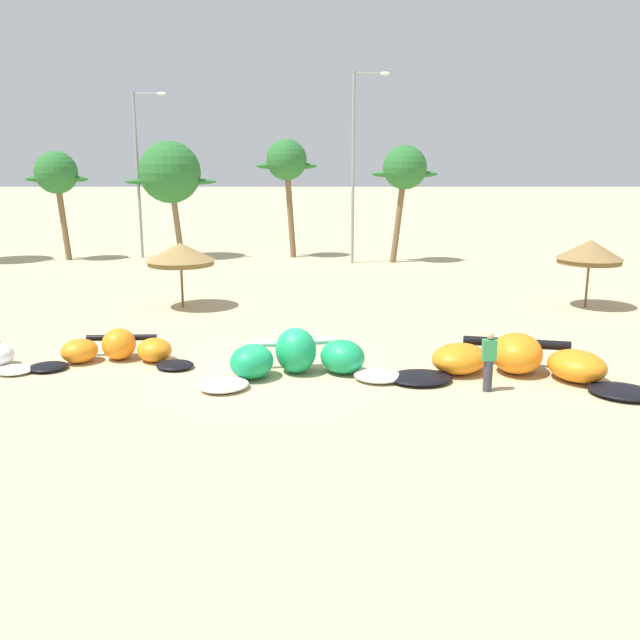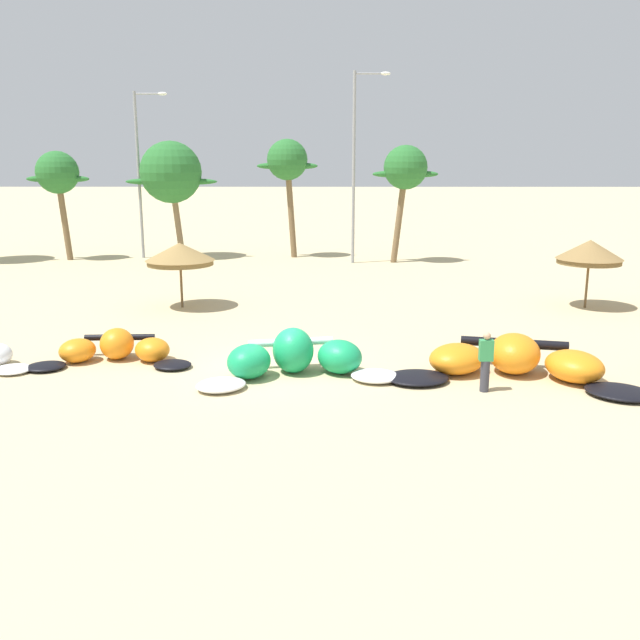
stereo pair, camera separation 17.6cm
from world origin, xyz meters
TOP-DOWN VIEW (x-y plane):
  - ground_plane at (0.00, 0.00)m, footprint 260.00×260.00m
  - kite_left at (-4.91, 0.72)m, footprint 5.08×2.40m
  - kite_left_of_center at (0.60, -0.63)m, footprint 5.83×3.24m
  - kite_center at (6.80, -0.73)m, footprint 7.19×4.19m
  - beach_umbrella_near_van at (-4.43, 8.56)m, footprint 2.82×2.82m
  - beach_umbrella_middle at (12.22, 8.59)m, footprint 2.66×2.66m
  - person_near_kites at (5.67, -2.01)m, footprint 0.36×0.24m
  - palm_left at (-14.31, 22.27)m, footprint 3.75×2.50m
  - palm_left_of_gap at (-7.77, 23.06)m, footprint 5.54×3.69m
  - palm_center_left at (-0.78, 23.48)m, footprint 3.69×2.46m
  - palm_center_right at (6.11, 21.34)m, footprint 3.79×2.53m
  - lamppost_west_center at (-9.57, 23.16)m, footprint 2.03×0.24m
  - lamppost_east_center at (3.28, 21.07)m, footprint 2.09×0.24m

SIDE VIEW (x-z plane):
  - ground_plane at x=0.00m, z-range 0.00..0.00m
  - kite_left at x=-4.91m, z-range -0.11..0.85m
  - kite_center at x=6.80m, z-range -0.13..1.01m
  - kite_left_of_center at x=0.60m, z-range -0.15..1.15m
  - person_near_kites at x=5.67m, z-range 0.01..1.63m
  - beach_umbrella_near_van at x=-4.43m, z-range 0.89..3.56m
  - beach_umbrella_middle at x=12.22m, z-range 0.92..3.72m
  - palm_left at x=-14.31m, z-range 1.85..8.29m
  - palm_left_of_gap at x=-7.77m, z-range 1.62..8.66m
  - palm_center_right at x=6.11m, z-range 1.99..8.75m
  - lamppost_west_center at x=-9.57m, z-range 0.57..10.42m
  - palm_center_left at x=-0.78m, z-range 2.19..9.34m
  - lamppost_east_center at x=3.28m, z-range 0.59..11.32m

